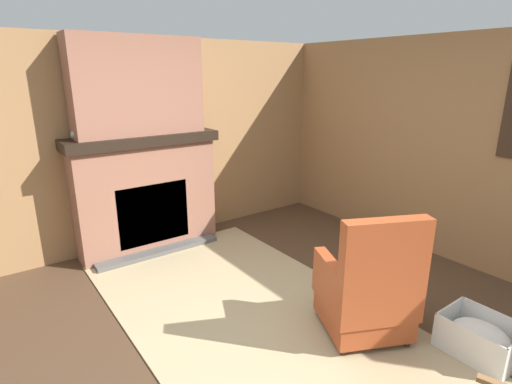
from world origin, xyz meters
name	(u,v)px	position (x,y,z in m)	size (l,w,h in m)	color
ground_plane	(274,354)	(0.00, 0.00, 0.00)	(14.00, 14.00, 0.00)	#4C3523
wood_panel_wall_left	(136,145)	(-2.57, 0.00, 1.18)	(0.06, 5.67, 2.37)	#9E7247
wood_panel_wall_back	(476,154)	(0.02, 2.56, 1.20)	(5.67, 0.09, 2.37)	#9E7247
fireplace_hearth	(147,193)	(-2.33, 0.00, 0.66)	(0.59, 1.66, 1.33)	#93604C
chimney_breast	(137,86)	(-2.34, 0.00, 1.84)	(0.33, 1.38, 1.02)	#93604C
area_rug	(273,330)	(-0.23, 0.17, 0.01)	(4.03, 1.93, 0.01)	tan
armchair	(367,293)	(0.23, 0.72, 0.37)	(0.83, 0.84, 1.04)	#A84723
firewood_stack	(370,233)	(-0.91, 2.22, 0.11)	(0.35, 0.36, 0.21)	brown
laundry_basket	(480,337)	(0.87, 1.22, 0.14)	(0.50, 0.40, 0.28)	white
oil_lamp_vase	(76,129)	(-2.38, -0.65, 1.44)	(0.12, 0.12, 0.30)	#99B29E
storage_case	(167,126)	(-2.38, 0.31, 1.39)	(0.16, 0.22, 0.12)	gray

